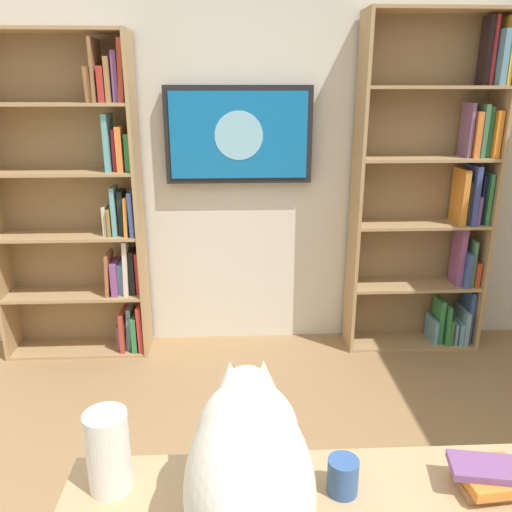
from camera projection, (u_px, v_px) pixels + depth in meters
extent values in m
cube|color=silver|center=(246.00, 149.00, 3.41)|extent=(4.52, 0.06, 2.70)
cube|color=tan|center=(489.00, 191.00, 3.38)|extent=(0.02, 0.28, 2.18)
cube|color=tan|center=(356.00, 193.00, 3.34)|extent=(0.02, 0.28, 2.18)
cube|color=#93754E|center=(416.00, 188.00, 3.49)|extent=(0.90, 0.01, 2.18)
cube|color=tan|center=(408.00, 341.00, 3.70)|extent=(0.86, 0.27, 0.02)
cube|color=tan|center=(414.00, 285.00, 3.56)|extent=(0.86, 0.27, 0.02)
cube|color=tan|center=(420.00, 224.00, 3.43)|extent=(0.86, 0.27, 0.02)
cube|color=tan|center=(426.00, 158.00, 3.29)|extent=(0.86, 0.27, 0.02)
cube|color=tan|center=(434.00, 87.00, 3.16)|extent=(0.86, 0.27, 0.02)
cube|color=tan|center=(441.00, 10.00, 3.02)|extent=(0.86, 0.27, 0.02)
cube|color=#365293|center=(466.00, 314.00, 3.66)|extent=(0.03, 0.18, 0.38)
cube|color=#7296AB|center=(461.00, 324.00, 3.66)|extent=(0.03, 0.22, 0.24)
cube|color=#5E9CA6|center=(456.00, 329.00, 3.67)|extent=(0.03, 0.21, 0.16)
cube|color=#6C8FA1|center=(451.00, 329.00, 3.67)|extent=(0.02, 0.20, 0.16)
cube|color=#346E3B|center=(446.00, 327.00, 3.68)|extent=(0.03, 0.23, 0.18)
cube|color=#2F793F|center=(444.00, 322.00, 3.64)|extent=(0.03, 0.19, 0.29)
cube|color=#338048|center=(438.00, 319.00, 3.65)|extent=(0.03, 0.16, 0.32)
cube|color=#5D91AE|center=(431.00, 328.00, 3.67)|extent=(0.03, 0.19, 0.17)
cube|color=#B33E25|center=(472.00, 271.00, 3.55)|extent=(0.03, 0.20, 0.17)
cube|color=#437550|center=(469.00, 262.00, 3.51)|extent=(0.02, 0.17, 0.32)
cube|color=#364E8B|center=(462.00, 266.00, 3.54)|extent=(0.05, 0.23, 0.24)
cube|color=#844B80|center=(458.00, 256.00, 3.51)|extent=(0.05, 0.15, 0.40)
cube|color=#357B49|center=(483.00, 197.00, 3.39)|extent=(0.02, 0.22, 0.33)
cube|color=black|center=(478.00, 198.00, 3.40)|extent=(0.03, 0.17, 0.32)
cube|color=#724E8B|center=(473.00, 209.00, 3.40)|extent=(0.02, 0.20, 0.19)
cube|color=#37438B|center=(470.00, 194.00, 3.36)|extent=(0.03, 0.22, 0.38)
cube|color=black|center=(464.00, 201.00, 3.39)|extent=(0.02, 0.20, 0.28)
cube|color=orange|center=(460.00, 196.00, 3.37)|extent=(0.04, 0.20, 0.36)
cube|color=orange|center=(491.00, 134.00, 3.26)|extent=(0.04, 0.23, 0.29)
cube|color=#2D733B|center=(485.00, 132.00, 3.25)|extent=(0.04, 0.12, 0.31)
cube|color=#416F4D|center=(479.00, 131.00, 3.25)|extent=(0.03, 0.20, 0.32)
cube|color=orange|center=(473.00, 134.00, 3.25)|extent=(0.04, 0.19, 0.28)
cube|color=slate|center=(467.00, 130.00, 3.25)|extent=(0.02, 0.16, 0.33)
cube|color=gold|center=(504.00, 51.00, 3.11)|extent=(0.02, 0.23, 0.39)
cube|color=#6197B2|center=(497.00, 58.00, 3.12)|extent=(0.04, 0.23, 0.32)
cube|color=#B72C34|center=(490.00, 51.00, 3.12)|extent=(0.02, 0.13, 0.40)
cube|color=black|center=(486.00, 51.00, 3.12)|extent=(0.03, 0.12, 0.40)
cube|color=tan|center=(139.00, 204.00, 3.29)|extent=(0.02, 0.28, 2.06)
cube|color=#93754E|center=(72.00, 200.00, 3.40)|extent=(0.94, 0.01, 2.06)
cube|color=tan|center=(83.00, 348.00, 3.59)|extent=(0.90, 0.27, 0.02)
cube|color=tan|center=(76.00, 294.00, 3.46)|extent=(0.90, 0.27, 0.02)
cube|color=tan|center=(70.00, 235.00, 3.34)|extent=(0.90, 0.27, 0.02)
cube|color=tan|center=(62.00, 172.00, 3.21)|extent=(0.90, 0.27, 0.02)
cube|color=tan|center=(54.00, 104.00, 3.08)|extent=(0.90, 0.27, 0.02)
cube|color=tan|center=(46.00, 30.00, 2.96)|extent=(0.90, 0.27, 0.02)
cube|color=#BE3532|center=(142.00, 325.00, 3.55)|extent=(0.04, 0.22, 0.33)
cube|color=#307F49|center=(136.00, 331.00, 3.55)|extent=(0.03, 0.19, 0.25)
cube|color=#6894A4|center=(130.00, 326.00, 3.56)|extent=(0.05, 0.14, 0.30)
cube|color=#B33E31|center=(124.00, 329.00, 3.56)|extent=(0.03, 0.23, 0.27)
cube|color=#83527E|center=(120.00, 334.00, 3.58)|extent=(0.02, 0.15, 0.18)
cube|color=#C32F36|center=(139.00, 272.00, 3.43)|extent=(0.03, 0.13, 0.28)
cube|color=black|center=(133.00, 271.00, 3.43)|extent=(0.04, 0.14, 0.30)
cube|color=beige|center=(127.00, 266.00, 3.41)|extent=(0.04, 0.16, 0.37)
cube|color=#5C92B3|center=(122.00, 277.00, 3.44)|extent=(0.03, 0.13, 0.21)
cube|color=#86488C|center=(116.00, 276.00, 3.44)|extent=(0.04, 0.20, 0.22)
cube|color=#A2603D|center=(109.00, 273.00, 3.41)|extent=(0.03, 0.19, 0.28)
cube|color=#384A88|center=(133.00, 212.00, 3.29)|extent=(0.03, 0.22, 0.28)
cube|color=orange|center=(128.00, 214.00, 3.32)|extent=(0.03, 0.24, 0.25)
cube|color=black|center=(122.00, 212.00, 3.30)|extent=(0.03, 0.14, 0.29)
cube|color=#63A4AD|center=(115.00, 211.00, 3.29)|extent=(0.03, 0.16, 0.31)
cube|color=olive|center=(111.00, 221.00, 3.31)|extent=(0.02, 0.18, 0.17)
cube|color=beige|center=(106.00, 220.00, 3.31)|extent=(0.02, 0.13, 0.19)
cube|color=#307C41|center=(129.00, 152.00, 3.18)|extent=(0.03, 0.15, 0.23)
cube|color=orange|center=(121.00, 149.00, 3.17)|extent=(0.04, 0.17, 0.27)
cube|color=#AC2939|center=(115.00, 150.00, 3.19)|extent=(0.02, 0.13, 0.25)
cube|color=#59A4A9|center=(109.00, 142.00, 3.16)|extent=(0.03, 0.19, 0.34)
cube|color=#BA3E2B|center=(123.00, 71.00, 3.03)|extent=(0.04, 0.19, 0.35)
cube|color=#744986|center=(117.00, 77.00, 3.05)|extent=(0.03, 0.15, 0.29)
cube|color=#A27445|center=(110.00, 80.00, 3.04)|extent=(0.03, 0.17, 0.25)
cube|color=#B02F29|center=(104.00, 84.00, 3.06)|extent=(0.04, 0.22, 0.20)
cube|color=olive|center=(96.00, 71.00, 3.03)|extent=(0.02, 0.24, 0.36)
cube|color=#915F36|center=(91.00, 85.00, 3.06)|extent=(0.04, 0.21, 0.20)
cube|color=black|center=(239.00, 135.00, 3.30)|extent=(0.94, 0.06, 0.61)
cube|color=#146BB2|center=(239.00, 136.00, 3.27)|extent=(0.87, 0.01, 0.54)
cylinder|color=#8CCCEA|center=(239.00, 136.00, 3.26)|extent=(0.31, 0.00, 0.31)
ellipsoid|color=silver|center=(250.00, 484.00, 1.12)|extent=(0.28, 0.48, 0.34)
ellipsoid|color=silver|center=(248.00, 435.00, 1.21)|extent=(0.24, 0.26, 0.26)
sphere|color=silver|center=(247.00, 396.00, 1.24)|extent=(0.14, 0.14, 0.14)
cone|color=silver|center=(263.00, 375.00, 1.23)|extent=(0.07, 0.07, 0.08)
cone|color=silver|center=(230.00, 376.00, 1.22)|extent=(0.07, 0.07, 0.08)
cone|color=beige|center=(264.00, 379.00, 1.22)|extent=(0.04, 0.04, 0.06)
cone|color=beige|center=(230.00, 379.00, 1.22)|extent=(0.04, 0.04, 0.06)
cylinder|color=white|center=(108.00, 451.00, 1.31)|extent=(0.11, 0.11, 0.22)
cylinder|color=#335999|center=(343.00, 476.00, 1.31)|extent=(0.08, 0.08, 0.10)
cube|color=#996B42|center=(488.00, 485.00, 1.33)|extent=(0.16, 0.11, 0.03)
cube|color=orange|center=(491.00, 476.00, 1.32)|extent=(0.17, 0.15, 0.03)
cube|color=#7A4C84|center=(490.00, 468.00, 1.32)|extent=(0.21, 0.13, 0.02)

